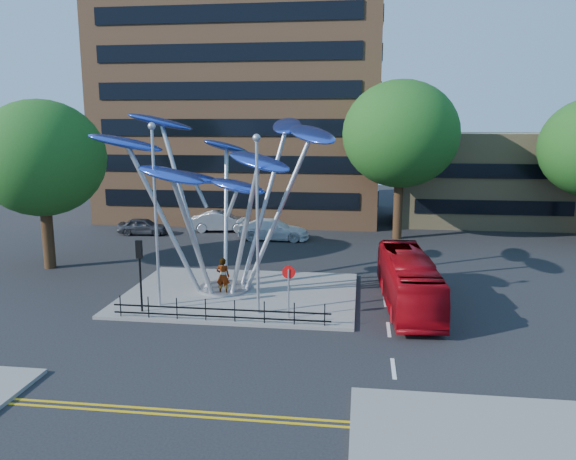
# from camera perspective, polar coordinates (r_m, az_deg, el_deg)

# --- Properties ---
(ground) EXTENTS (120.00, 120.00, 0.00)m
(ground) POSITION_cam_1_polar(r_m,az_deg,el_deg) (24.06, -5.54, -11.00)
(ground) COLOR black
(ground) RESTS_ON ground
(traffic_island) EXTENTS (12.00, 9.00, 0.15)m
(traffic_island) POSITION_cam_1_polar(r_m,az_deg,el_deg) (29.75, -4.83, -6.49)
(traffic_island) COLOR slate
(traffic_island) RESTS_ON ground
(pavement_right) EXTENTS (12.00, 6.00, 0.15)m
(pavement_right) POSITION_cam_1_polar(r_m,az_deg,el_deg) (18.16, 26.79, -19.66)
(pavement_right) COLOR slate
(pavement_right) RESTS_ON ground
(double_yellow_near) EXTENTS (40.00, 0.12, 0.01)m
(double_yellow_near) POSITION_cam_1_polar(r_m,az_deg,el_deg) (18.82, -9.85, -17.68)
(double_yellow_near) COLOR gold
(double_yellow_near) RESTS_ON ground
(double_yellow_far) EXTENTS (40.00, 0.12, 0.01)m
(double_yellow_far) POSITION_cam_1_polar(r_m,az_deg,el_deg) (18.57, -10.14, -18.11)
(double_yellow_far) COLOR gold
(double_yellow_far) RESTS_ON ground
(brick_tower) EXTENTS (25.00, 15.00, 30.00)m
(brick_tower) POSITION_cam_1_polar(r_m,az_deg,el_deg) (55.19, -4.40, 17.19)
(brick_tower) COLOR #92613F
(brick_tower) RESTS_ON ground
(low_building_near) EXTENTS (15.00, 8.00, 8.00)m
(low_building_near) POSITION_cam_1_polar(r_m,az_deg,el_deg) (53.07, 19.33, 4.96)
(low_building_near) COLOR tan
(low_building_near) RESTS_ON ground
(tree_right) EXTENTS (8.80, 8.80, 12.11)m
(tree_right) POSITION_cam_1_polar(r_m,az_deg,el_deg) (43.82, 11.38, 9.51)
(tree_right) COLOR black
(tree_right) RESTS_ON ground
(tree_left) EXTENTS (7.60, 7.60, 10.32)m
(tree_left) POSITION_cam_1_polar(r_m,az_deg,el_deg) (37.12, -23.76, 6.67)
(tree_left) COLOR black
(tree_left) RESTS_ON ground
(leaf_sculpture) EXTENTS (12.72, 9.54, 9.51)m
(leaf_sculpture) POSITION_cam_1_polar(r_m,az_deg,el_deg) (29.38, -6.81, 6.77)
(leaf_sculpture) COLOR #9EA0A5
(leaf_sculpture) RESTS_ON traffic_island
(street_lamp_left) EXTENTS (0.36, 0.36, 8.80)m
(street_lamp_left) POSITION_cam_1_polar(r_m,az_deg,el_deg) (27.25, -13.36, 3.03)
(street_lamp_left) COLOR #9EA0A5
(street_lamp_left) RESTS_ON traffic_island
(street_lamp_right) EXTENTS (0.36, 0.36, 8.30)m
(street_lamp_right) POSITION_cam_1_polar(r_m,az_deg,el_deg) (25.45, -3.14, 2.17)
(street_lamp_right) COLOR #9EA0A5
(street_lamp_right) RESTS_ON traffic_island
(traffic_light_island) EXTENTS (0.28, 0.18, 3.42)m
(traffic_light_island) POSITION_cam_1_polar(r_m,az_deg,el_deg) (27.02, -14.84, -3.03)
(traffic_light_island) COLOR black
(traffic_light_island) RESTS_ON traffic_island
(no_entry_sign_island) EXTENTS (0.60, 0.10, 2.45)m
(no_entry_sign_island) POSITION_cam_1_polar(r_m,az_deg,el_deg) (25.46, 0.07, -5.37)
(no_entry_sign_island) COLOR #9EA0A5
(no_entry_sign_island) RESTS_ON traffic_island
(pedestrian_railing_front) EXTENTS (10.00, 0.06, 1.00)m
(pedestrian_railing_front) POSITION_cam_1_polar(r_m,az_deg,el_deg) (25.64, -6.91, -8.31)
(pedestrian_railing_front) COLOR black
(pedestrian_railing_front) RESTS_ON traffic_island
(red_bus) EXTENTS (2.73, 9.39, 2.58)m
(red_bus) POSITION_cam_1_polar(r_m,az_deg,el_deg) (28.27, 12.10, -5.06)
(red_bus) COLOR #9C070F
(red_bus) RESTS_ON ground
(pedestrian) EXTENTS (0.73, 0.49, 1.95)m
(pedestrian) POSITION_cam_1_polar(r_m,az_deg,el_deg) (29.26, -6.62, -4.69)
(pedestrian) COLOR gray
(pedestrian) RESTS_ON traffic_island
(parked_car_left) EXTENTS (4.10, 1.88, 1.36)m
(parked_car_left) POSITION_cam_1_polar(r_m,az_deg,el_deg) (46.70, -14.47, 0.37)
(parked_car_left) COLOR #3B3C42
(parked_car_left) RESTS_ON ground
(parked_car_mid) EXTENTS (5.22, 2.43, 1.66)m
(parked_car_mid) POSITION_cam_1_polar(r_m,az_deg,el_deg) (46.88, -6.80, 0.87)
(parked_car_mid) COLOR #ACAEB4
(parked_car_mid) RESTS_ON ground
(parked_car_right) EXTENTS (5.50, 2.31, 1.59)m
(parked_car_right) POSITION_cam_1_polar(r_m,az_deg,el_deg) (43.28, -1.48, 0.05)
(parked_car_right) COLOR silver
(parked_car_right) RESTS_ON ground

